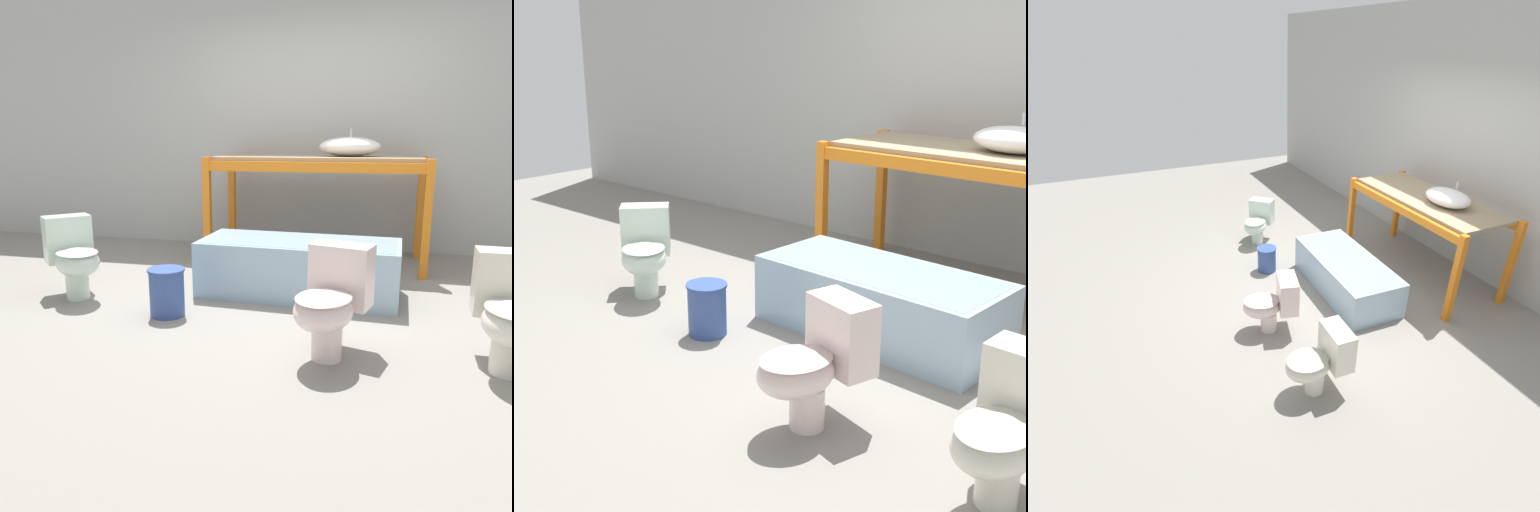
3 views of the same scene
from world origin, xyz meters
TOP-DOWN VIEW (x-y plane):
  - ground_plane at (0.00, 0.00)m, footprint 12.00×12.00m
  - warehouse_wall_rear at (0.00, 1.93)m, footprint 10.80×0.08m
  - shelving_rack at (0.15, 1.26)m, footprint 2.07×0.90m
  - sink_basin at (0.44, 1.27)m, footprint 0.58×0.41m
  - bathtub_main at (0.15, 0.15)m, footprint 1.57×0.73m
  - toilet_near at (-1.52, -0.36)m, footprint 0.64×0.63m
  - toilet_far at (0.51, -0.97)m, footprint 0.47×0.63m
  - toilet_extra at (1.44, -0.92)m, footprint 0.35×0.58m
  - bucket_white at (-0.67, -0.57)m, footprint 0.26×0.26m

SIDE VIEW (x-z plane):
  - ground_plane at x=0.00m, z-range 0.00..0.00m
  - bucket_white at x=-0.67m, z-range 0.01..0.35m
  - bathtub_main at x=0.15m, z-range 0.03..0.47m
  - toilet_near at x=-1.52m, z-range 0.03..0.66m
  - toilet_far at x=0.51m, z-range 0.03..0.66m
  - toilet_extra at x=1.44m, z-range 0.03..0.66m
  - shelving_rack at x=0.15m, z-range 0.38..1.42m
  - sink_basin at x=0.44m, z-range 1.00..1.27m
  - warehouse_wall_rear at x=0.00m, z-range 0.00..3.20m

